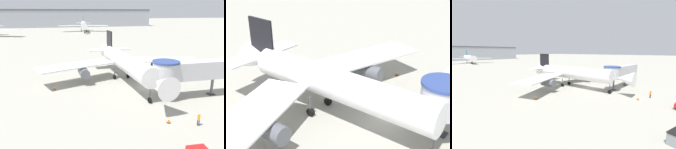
# 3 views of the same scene
# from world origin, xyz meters

# --- Properties ---
(ground_plane) EXTENTS (800.00, 800.00, 0.00)m
(ground_plane) POSITION_xyz_m (0.00, 0.00, 0.00)
(ground_plane) COLOR #9E9B8E
(main_airplane) EXTENTS (33.90, 30.05, 9.00)m
(main_airplane) POSITION_xyz_m (-2.74, 4.75, 3.82)
(main_airplane) COLOR white
(main_airplane) RESTS_ON ground_plane
(jet_bridge) EXTENTS (16.39, 4.10, 6.16)m
(jet_bridge) POSITION_xyz_m (5.33, -5.77, 4.48)
(jet_bridge) COLOR #B7B7BC
(jet_bridge) RESTS_ON ground_plane
(traffic_cone_near_nose) EXTENTS (0.44, 0.44, 0.72)m
(traffic_cone_near_nose) POSITION_xyz_m (-2.58, -12.78, 0.34)
(traffic_cone_near_nose) COLOR black
(traffic_cone_near_nose) RESTS_ON ground_plane
(traffic_cone_port_wing) EXTENTS (0.47, 0.47, 0.77)m
(traffic_cone_port_wing) POSITION_xyz_m (-16.15, 3.01, 0.37)
(traffic_cone_port_wing) COLOR black
(traffic_cone_port_wing) RESTS_ON ground_plane
(traffic_cone_starboard_wing) EXTENTS (0.43, 0.43, 0.71)m
(traffic_cone_starboard_wing) POSITION_xyz_m (10.77, 4.63, 0.34)
(traffic_cone_starboard_wing) COLOR black
(traffic_cone_starboard_wing) RESTS_ON ground_plane
(ground_crew_marshaller) EXTENTS (0.35, 0.34, 1.61)m
(ground_crew_marshaller) POSITION_xyz_m (0.53, -14.31, 0.93)
(ground_crew_marshaller) COLOR #1E2338
(ground_crew_marshaller) RESTS_ON ground_plane
(background_jet_teal_tail) EXTENTS (34.31, 33.58, 10.75)m
(background_jet_teal_tail) POSITION_xyz_m (4.17, 116.85, 4.71)
(background_jet_teal_tail) COLOR white
(background_jet_teal_tail) RESTS_ON ground_plane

